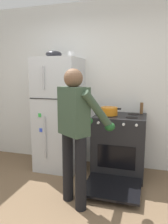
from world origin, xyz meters
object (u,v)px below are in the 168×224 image
object	(u,v)px
mixing_bowl	(54,54)
person_cook	(76,126)
coffee_mug	(70,55)
pepper_mill	(142,108)
refrigerator	(60,114)
red_pot	(109,111)
stove_range	(119,146)

from	to	relation	value
mixing_bowl	person_cook	bearing A→B (deg)	-53.77
coffee_mug	pepper_mill	size ratio (longest dim) A/B	0.64
refrigerator	coffee_mug	xyz separation A→B (m)	(0.18, 0.05, 0.95)
person_cook	pepper_mill	world-z (taller)	person_cook
red_pot	pepper_mill	size ratio (longest dim) A/B	2.02
person_cook	pepper_mill	xyz separation A→B (m)	(0.68, 1.14, 0.07)
stove_range	person_cook	distance (m)	1.11
refrigerator	mixing_bowl	world-z (taller)	mixing_bowl
coffee_mug	mixing_bowl	bearing A→B (deg)	-169.22
stove_range	red_pot	world-z (taller)	red_pot
refrigerator	red_pot	distance (m)	0.83
person_cook	coffee_mug	bearing A→B (deg)	113.29
person_cook	mixing_bowl	size ratio (longest dim) A/B	6.37
coffee_mug	mixing_bowl	world-z (taller)	mixing_bowl
red_pot	coffee_mug	size ratio (longest dim) A/B	3.14
refrigerator	mixing_bowl	bearing A→B (deg)	179.78
person_cook	pepper_mill	size ratio (longest dim) A/B	9.17
stove_range	pepper_mill	distance (m)	0.68
refrigerator	stove_range	size ratio (longest dim) A/B	1.45
refrigerator	coffee_mug	distance (m)	0.96
refrigerator	coffee_mug	size ratio (longest dim) A/B	16.04
stove_range	mixing_bowl	distance (m)	1.76
red_pot	coffee_mug	xyz separation A→B (m)	(-0.64, 0.10, 0.85)
coffee_mug	refrigerator	bearing A→B (deg)	-164.60
refrigerator	person_cook	bearing A→B (deg)	-57.07
coffee_mug	mixing_bowl	distance (m)	0.27
stove_range	red_pot	xyz separation A→B (m)	(-0.16, -0.03, 0.54)
person_cook	mixing_bowl	xyz separation A→B (m)	(-0.69, 0.94, 0.90)
refrigerator	red_pot	bearing A→B (deg)	-3.44
mixing_bowl	pepper_mill	bearing A→B (deg)	8.32
refrigerator	person_cook	xyz separation A→B (m)	(0.61, -0.94, 0.06)
stove_range	person_cook	world-z (taller)	person_cook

